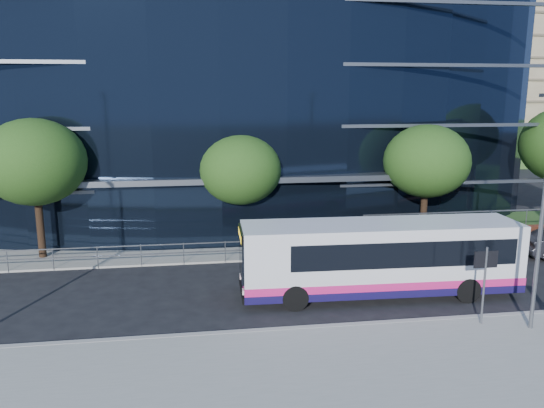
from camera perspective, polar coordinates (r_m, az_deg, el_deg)
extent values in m
plane|color=black|center=(20.28, 7.83, -11.88)|extent=(200.00, 200.00, 0.00)
cube|color=gray|center=(16.03, 13.05, -18.60)|extent=(80.00, 8.00, 0.15)
cube|color=gray|center=(19.37, 8.67, -12.82)|extent=(80.00, 0.25, 0.16)
cube|color=gold|center=(19.58, 8.49, -12.78)|extent=(80.00, 0.08, 0.01)
cube|color=gold|center=(19.71, 8.36, -12.60)|extent=(80.00, 0.08, 0.01)
cube|color=gray|center=(29.91, -9.32, -3.99)|extent=(50.00, 8.00, 0.10)
cube|color=black|center=(41.82, -6.66, 11.58)|extent=(38.00, 16.00, 16.00)
cube|color=#595E66|center=(27.69, -5.47, 2.59)|extent=(22.00, 1.20, 0.30)
cube|color=slate|center=(25.92, -13.95, -4.36)|extent=(24.00, 0.05, 0.05)
cube|color=slate|center=(26.05, -13.90, -5.31)|extent=(24.00, 0.05, 0.05)
cylinder|color=slate|center=(26.06, -13.90, -5.41)|extent=(0.04, 0.04, 1.10)
cube|color=#2D511E|center=(82.94, 18.56, 6.97)|extent=(60.00, 42.00, 4.00)
cube|color=#8E7A5E|center=(84.97, 18.62, 17.22)|extent=(50.00, 12.00, 26.00)
cylinder|color=slate|center=(20.06, 21.84, -8.16)|extent=(0.08, 0.08, 2.80)
cube|color=black|center=(19.79, 22.02, -5.55)|extent=(0.85, 0.06, 0.60)
cylinder|color=black|center=(28.61, -23.65, -2.26)|extent=(0.36, 0.36, 3.30)
ellipsoid|color=#1B4112|center=(28.06, -24.20, 4.15)|extent=(4.95, 4.95, 4.21)
cylinder|color=black|center=(28.20, -3.35, -1.92)|extent=(0.36, 0.36, 2.86)
ellipsoid|color=#1B4112|center=(27.67, -3.42, 3.72)|extent=(4.29, 4.29, 3.65)
cylinder|color=black|center=(30.23, 15.97, -1.21)|extent=(0.36, 0.36, 3.08)
ellipsoid|color=#1B4112|center=(29.72, 16.30, 4.45)|extent=(4.62, 4.62, 3.93)
cylinder|color=black|center=(65.16, 18.54, 5.41)|extent=(0.36, 0.36, 3.08)
ellipsoid|color=#1B4112|center=(64.92, 18.71, 8.04)|extent=(4.62, 4.62, 3.93)
cylinder|color=slate|center=(19.69, 27.07, -1.10)|extent=(0.14, 0.14, 8.00)
cube|color=silver|center=(21.93, 11.54, -5.44)|extent=(11.21, 2.86, 2.68)
cube|color=#150F3F|center=(22.31, 11.42, -8.36)|extent=(11.23, 2.91, 0.30)
cube|color=#CD1E6E|center=(22.21, 11.45, -7.63)|extent=(11.23, 2.91, 0.30)
cube|color=black|center=(22.02, 13.09, -4.41)|extent=(8.98, 2.85, 1.01)
cube|color=black|center=(20.87, -3.30, -5.75)|extent=(0.14, 2.18, 1.57)
cube|color=black|center=(20.61, -3.35, -3.28)|extent=(0.16, 2.08, 0.41)
cube|color=yellow|center=(20.85, -3.50, -3.10)|extent=(0.07, 1.11, 0.22)
cube|color=black|center=(21.32, -3.25, -9.25)|extent=(0.17, 2.43, 0.24)
cylinder|color=black|center=(20.44, 2.51, -10.04)|extent=(1.02, 0.33, 1.01)
cylinder|color=black|center=(22.53, 20.29, -8.68)|extent=(1.02, 0.33, 1.01)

